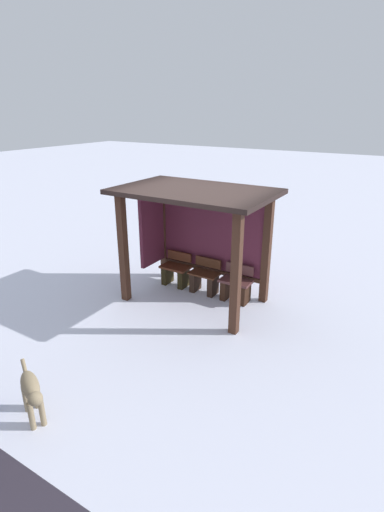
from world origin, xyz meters
name	(u,v)px	position (x,y,z in m)	size (l,w,h in m)	color
ground_plane	(194,300)	(0.00, 0.00, 0.00)	(60.00, 60.00, 0.00)	silver
bus_shelter	(196,218)	(-0.11, 0.22, 1.67)	(2.93, 1.88, 2.29)	#3E2317
bench_left_inside	(176,272)	(-0.73, 0.41, 0.30)	(0.63, 0.39, 0.73)	#552917
bench_center_inside	(205,279)	(0.00, 0.41, 0.30)	(0.63, 0.37, 0.73)	#492615
bench_right_inside	(236,287)	(0.73, 0.41, 0.31)	(0.63, 0.38, 0.74)	#542D2D
dog	(31,391)	(-0.03, -3.84, 0.45)	(0.79, 0.46, 0.65)	#8E7C5C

